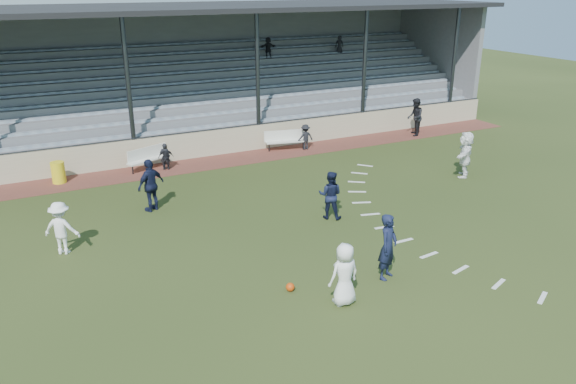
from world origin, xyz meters
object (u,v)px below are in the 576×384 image
object	(u,v)px
trash_bin	(58,172)
football	(290,287)
player_navy_lead	(388,247)
player_white_lead	(344,274)
official	(415,117)
bench_right	(285,138)
bench_left	(148,156)

from	to	relation	value
trash_bin	football	xyz separation A→B (m)	(4.56, -11.81, -0.34)
trash_bin	player_navy_lead	size ratio (longest dim) A/B	0.46
player_white_lead	official	xyz separation A→B (m)	(12.14, 12.42, 0.17)
bench_right	official	xyz separation A→B (m)	(7.31, -0.66, 0.42)
player_navy_lead	official	bearing A→B (deg)	18.44
bench_left	official	size ratio (longest dim) A/B	1.02
player_navy_lead	official	distance (m)	15.72
trash_bin	official	bearing A→B (deg)	-1.71
trash_bin	bench_right	bearing A→B (deg)	0.75
bench_right	trash_bin	size ratio (longest dim) A/B	2.35
bench_right	trash_bin	xyz separation A→B (m)	(-10.34, -0.14, -0.13)
trash_bin	football	bearing A→B (deg)	-68.88
player_navy_lead	official	size ratio (longest dim) A/B	0.96
bench_right	player_navy_lead	bearing A→B (deg)	-91.55
football	bench_left	bearing A→B (deg)	94.15
official	player_white_lead	bearing A→B (deg)	-12.07
official	bench_left	bearing A→B (deg)	-60.67
bench_left	player_navy_lead	world-z (taller)	player_navy_lead
player_navy_lead	official	world-z (taller)	official
trash_bin	player_white_lead	xyz separation A→B (m)	(5.51, -12.95, 0.38)
bench_left	player_white_lead	distance (m)	13.27
bench_left	trash_bin	world-z (taller)	bench_left
bench_right	player_white_lead	xyz separation A→B (m)	(-4.83, -13.09, 0.25)
bench_right	trash_bin	bearing A→B (deg)	-167.03
bench_left	player_navy_lead	size ratio (longest dim) A/B	1.06
trash_bin	player_white_lead	size ratio (longest dim) A/B	0.52
player_white_lead	bench_right	bearing A→B (deg)	-112.41
football	official	size ratio (longest dim) A/B	0.12
bench_right	player_white_lead	size ratio (longest dim) A/B	1.23
trash_bin	bench_left	bearing A→B (deg)	2.92
official	bench_right	bearing A→B (deg)	-62.92
bench_left	player_white_lead	world-z (taller)	player_white_lead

